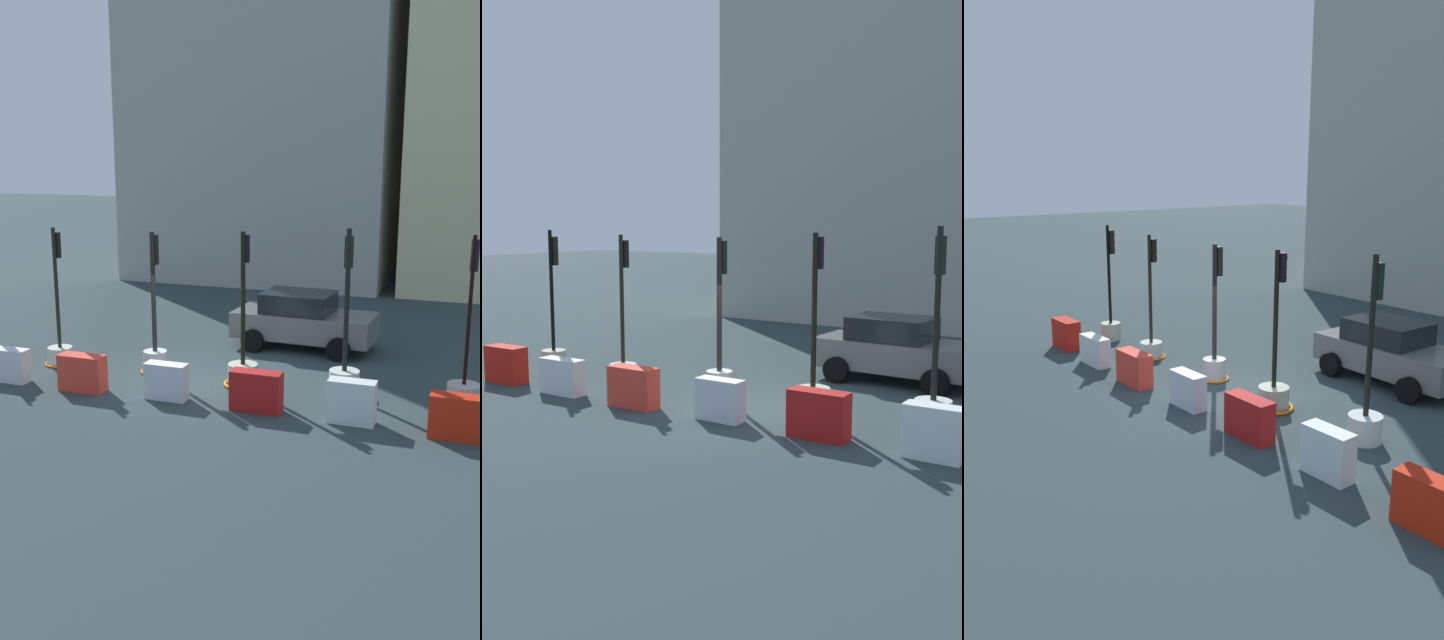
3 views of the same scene
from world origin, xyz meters
The scene contains 14 objects.
ground_plane centered at (0.00, 0.00, 0.00)m, with size 120.00×120.00×0.00m, color #2E3D40.
traffic_light_0 centered at (-6.18, 0.29, 0.69)m, with size 0.62×0.62×3.68m.
traffic_light_1 centered at (-3.78, 0.26, 0.58)m, with size 0.81×0.81×3.58m.
traffic_light_2 centered at (-1.13, 0.48, 0.71)m, with size 0.77×0.77×3.55m.
traffic_light_3 centered at (1.29, 0.27, 0.54)m, with size 0.93×0.93×3.67m.
traffic_light_4 centered at (3.68, 0.50, 0.71)m, with size 0.70×0.70×3.81m.
construction_barrier_0 centered at (-6.20, -1.26, 0.45)m, with size 1.06×0.46×0.89m.
construction_barrier_1 centered at (-4.19, -1.36, 0.41)m, with size 1.10×0.40×0.81m.
construction_barrier_2 centered at (-2.09, -1.37, 0.43)m, with size 1.09×0.44×0.86m.
construction_barrier_3 centered at (-0.01, -1.22, 0.42)m, with size 0.96×0.38×0.83m.
construction_barrier_4 centered at (2.13, -1.25, 0.44)m, with size 1.11×0.42×0.88m.
construction_barrier_5 centered at (4.19, -1.24, 0.46)m, with size 0.98×0.40×0.91m.
car_grey_saloon centered at (1.76, 3.97, 0.80)m, with size 3.98×2.18×1.59m.
building_main_facade centered at (-2.92, 16.33, 8.61)m, with size 11.42×9.79×17.17m.
Camera 2 is at (7.40, -12.56, 3.89)m, focal length 39.72 mm.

